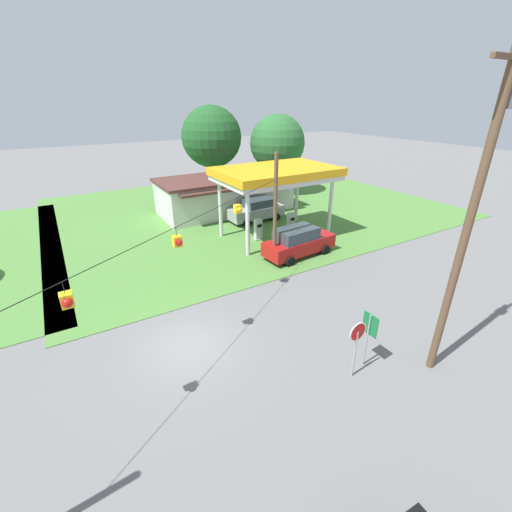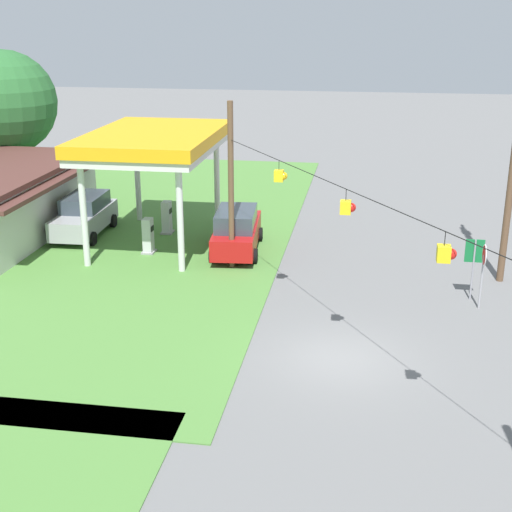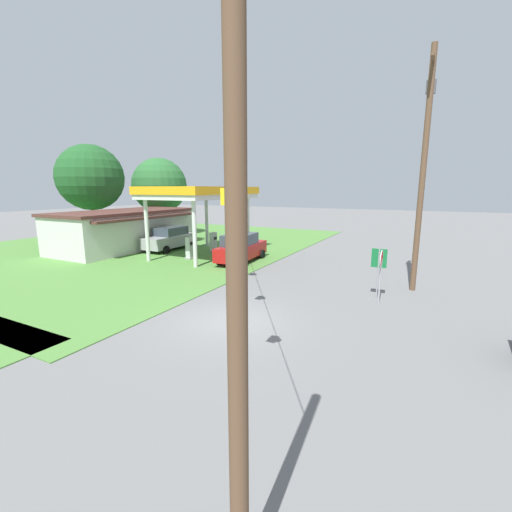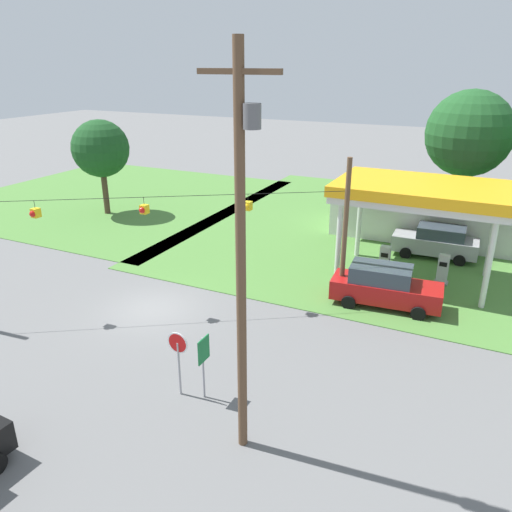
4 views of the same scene
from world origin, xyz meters
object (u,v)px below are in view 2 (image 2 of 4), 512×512
object	(u,v)px
fuel_pump_far	(167,219)
car_at_pumps_rear	(84,215)
car_at_pumps_front	(237,230)
tree_far_back	(5,103)
route_sign	(474,257)
fuel_pump_near	(148,237)
stop_sign_roadside	(484,263)
gas_station_canopy	(154,143)

from	to	relation	value
fuel_pump_far	car_at_pumps_rear	world-z (taller)	car_at_pumps_rear
car_at_pumps_front	tree_far_back	xyz separation A→B (m)	(8.36, 15.12, 4.46)
car_at_pumps_rear	tree_far_back	size ratio (longest dim) A/B	0.58
route_sign	fuel_pump_near	bearing A→B (deg)	76.54
fuel_pump_near	stop_sign_roadside	world-z (taller)	stop_sign_roadside
car_at_pumps_front	fuel_pump_near	bearing A→B (deg)	96.98
car_at_pumps_rear	stop_sign_roadside	distance (m)	19.11
gas_station_canopy	stop_sign_roadside	xyz separation A→B (m)	(-5.74, -14.04, -2.98)
fuel_pump_far	gas_station_canopy	bearing A→B (deg)	179.94
fuel_pump_far	car_at_pumps_rear	distance (m)	4.03
car_at_pumps_front	stop_sign_roadside	size ratio (longest dim) A/B	2.12
car_at_pumps_front	fuel_pump_far	bearing A→B (deg)	55.45
stop_sign_roadside	tree_far_back	bearing A→B (deg)	-117.93
stop_sign_roadside	car_at_pumps_rear	bearing A→B (deg)	-109.72
car_at_pumps_rear	stop_sign_roadside	world-z (taller)	stop_sign_roadside
route_sign	tree_far_back	bearing A→B (deg)	63.47
stop_sign_roadside	tree_far_back	world-z (taller)	tree_far_back
gas_station_canopy	route_sign	bearing A→B (deg)	-109.31
car_at_pumps_front	car_at_pumps_rear	distance (m)	8.00
fuel_pump_far	route_sign	xyz separation A→B (m)	(-6.38, -13.82, 0.92)
car_at_pumps_front	car_at_pumps_rear	size ratio (longest dim) A/B	1.07
tree_far_back	route_sign	bearing A→B (deg)	-116.53
fuel_pump_far	fuel_pump_near	bearing A→B (deg)	180.00
car_at_pumps_rear	tree_far_back	distance (m)	10.99
fuel_pump_far	car_at_pumps_front	world-z (taller)	car_at_pumps_front
stop_sign_roadside	route_sign	xyz separation A→B (m)	(0.89, 0.22, -0.10)
gas_station_canopy	fuel_pump_far	bearing A→B (deg)	-0.06
stop_sign_roadside	car_at_pumps_front	bearing A→B (deg)	-116.41
gas_station_canopy	route_sign	xyz separation A→B (m)	(-4.85, -13.83, -3.08)
route_sign	car_at_pumps_rear	bearing A→B (deg)	72.64
fuel_pump_far	car_at_pumps_rear	bearing A→B (deg)	101.89
stop_sign_roadside	route_sign	size ratio (longest dim) A/B	1.04
car_at_pumps_front	route_sign	bearing A→B (deg)	-117.41
gas_station_canopy	car_at_pumps_front	xyz separation A→B (m)	(-0.72, -3.94, -3.76)
car_at_pumps_rear	tree_far_back	world-z (taller)	tree_far_back
fuel_pump_near	stop_sign_roadside	size ratio (longest dim) A/B	0.66
car_at_pumps_rear	car_at_pumps_front	bearing A→B (deg)	78.04
fuel_pump_near	car_at_pumps_front	world-z (taller)	car_at_pumps_front
gas_station_canopy	fuel_pump_far	xyz separation A→B (m)	(1.54, -0.00, -4.01)
tree_far_back	car_at_pumps_front	bearing A→B (deg)	-118.93
fuel_pump_near	fuel_pump_far	xyz separation A→B (m)	(3.07, 0.00, 0.00)
route_sign	car_at_pumps_front	bearing A→B (deg)	67.34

